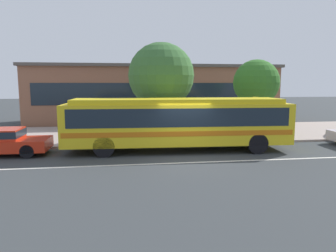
# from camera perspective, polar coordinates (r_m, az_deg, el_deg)

# --- Properties ---
(ground_plane) EXTENTS (120.00, 120.00, 0.00)m
(ground_plane) POSITION_cam_1_polar(r_m,az_deg,el_deg) (14.59, 3.44, -5.86)
(ground_plane) COLOR #35393B
(sidewalk_slab) EXTENTS (60.00, 8.00, 0.12)m
(sidewalk_slab) POSITION_cam_1_polar(r_m,az_deg,el_deg) (21.39, -0.33, -1.31)
(sidewalk_slab) COLOR #A59288
(sidewalk_slab) RESTS_ON ground_plane
(lane_stripe_center) EXTENTS (56.00, 0.16, 0.01)m
(lane_stripe_center) POSITION_cam_1_polar(r_m,az_deg,el_deg) (13.83, 4.11, -6.62)
(lane_stripe_center) COLOR silver
(lane_stripe_center) RESTS_ON ground_plane
(transit_bus) EXTENTS (11.32, 2.92, 2.67)m
(transit_bus) POSITION_cam_1_polar(r_m,az_deg,el_deg) (15.93, 1.79, 0.99)
(transit_bus) COLOR gold
(transit_bus) RESTS_ON ground_plane
(pedestrian_waiting_near_sign) EXTENTS (0.46, 0.46, 1.68)m
(pedestrian_waiting_near_sign) POSITION_cam_1_polar(r_m,az_deg,el_deg) (19.49, 16.79, 0.59)
(pedestrian_waiting_near_sign) COLOR #263143
(pedestrian_waiting_near_sign) RESTS_ON sidewalk_slab
(pedestrian_walking_along_curb) EXTENTS (0.41, 0.41, 1.68)m
(pedestrian_walking_along_curb) POSITION_cam_1_polar(r_m,az_deg,el_deg) (19.19, 11.37, 0.62)
(pedestrian_walking_along_curb) COLOR #353933
(pedestrian_walking_along_curb) RESTS_ON sidewalk_slab
(pedestrian_standing_by_tree) EXTENTS (0.43, 0.43, 1.71)m
(pedestrian_standing_by_tree) POSITION_cam_1_polar(r_m,az_deg,el_deg) (19.15, 3.22, 0.81)
(pedestrian_standing_by_tree) COLOR #76655E
(pedestrian_standing_by_tree) RESTS_ON sidewalk_slab
(bus_stop_sign) EXTENTS (0.17, 0.43, 2.53)m
(bus_stop_sign) POSITION_cam_1_polar(r_m,az_deg,el_deg) (19.04, 15.46, 2.39)
(bus_stop_sign) COLOR gray
(bus_stop_sign) RESTS_ON sidewalk_slab
(street_tree_near_stop) EXTENTS (3.97, 3.97, 5.75)m
(street_tree_near_stop) POSITION_cam_1_polar(r_m,az_deg,el_deg) (19.20, -1.24, 9.09)
(street_tree_near_stop) COLOR brown
(street_tree_near_stop) RESTS_ON sidewalk_slab
(street_tree_mid_block) EXTENTS (2.96, 2.96, 4.84)m
(street_tree_mid_block) POSITION_cam_1_polar(r_m,az_deg,el_deg) (21.31, 15.68, 7.55)
(street_tree_mid_block) COLOR brown
(street_tree_mid_block) RESTS_ON sidewalk_slab
(station_building) EXTENTS (21.31, 6.42, 4.97)m
(station_building) POSITION_cam_1_polar(r_m,az_deg,el_deg) (28.22, -2.64, 5.85)
(station_building) COLOR brown
(station_building) RESTS_ON ground_plane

